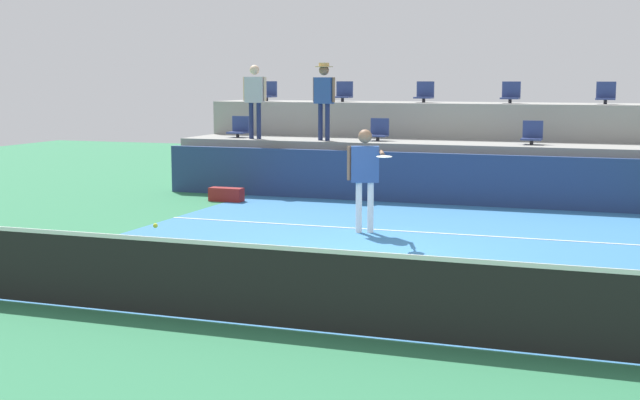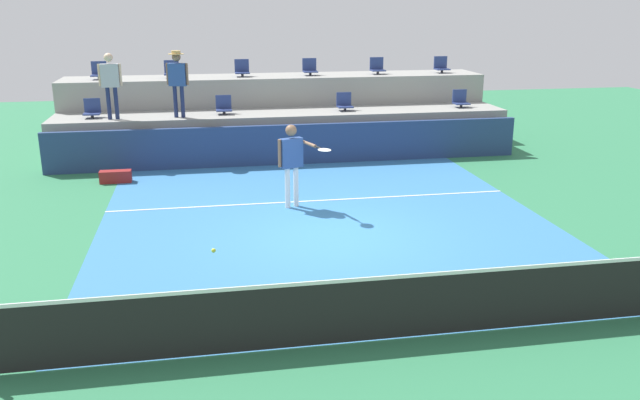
# 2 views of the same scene
# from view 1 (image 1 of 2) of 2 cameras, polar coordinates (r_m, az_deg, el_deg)

# --- Properties ---
(ground_plane) EXTENTS (40.00, 40.00, 0.00)m
(ground_plane) POSITION_cam_1_polar(r_m,az_deg,el_deg) (13.36, 2.53, -3.71)
(ground_plane) COLOR #2D754C
(court_inner_paint) EXTENTS (9.00, 10.00, 0.01)m
(court_inner_paint) POSITION_cam_1_polar(r_m,az_deg,el_deg) (14.30, 3.71, -2.93)
(court_inner_paint) COLOR teal
(court_inner_paint) RESTS_ON ground_plane
(court_service_line) EXTENTS (9.00, 0.06, 0.00)m
(court_service_line) POSITION_cam_1_polar(r_m,az_deg,el_deg) (15.63, 5.12, -2.00)
(court_service_line) COLOR white
(court_service_line) RESTS_ON ground_plane
(tennis_net) EXTENTS (10.48, 0.08, 1.07)m
(tennis_net) POSITION_cam_1_polar(r_m,az_deg,el_deg) (9.59, -4.52, -5.31)
(tennis_net) COLOR black
(tennis_net) RESTS_ON ground_plane
(sponsor_backboard) EXTENTS (13.00, 0.16, 1.10)m
(sponsor_backboard) POSITION_cam_1_polar(r_m,az_deg,el_deg) (19.02, 7.86, 1.37)
(sponsor_backboard) COLOR navy
(sponsor_backboard) RESTS_ON ground_plane
(seating_tier_lower) EXTENTS (13.00, 1.80, 1.25)m
(seating_tier_lower) POSITION_cam_1_polar(r_m,az_deg,el_deg) (20.28, 8.61, 1.97)
(seating_tier_lower) COLOR gray
(seating_tier_lower) RESTS_ON ground_plane
(seating_tier_upper) EXTENTS (13.00, 1.80, 2.10)m
(seating_tier_upper) POSITION_cam_1_polar(r_m,az_deg,el_deg) (22.01, 9.54, 3.52)
(seating_tier_upper) COLOR gray
(seating_tier_upper) RESTS_ON ground_plane
(stadium_chair_lower_far_left) EXTENTS (0.44, 0.40, 0.52)m
(stadium_chair_lower_far_left) POSITION_cam_1_polar(r_m,az_deg,el_deg) (21.80, -5.29, 4.65)
(stadium_chair_lower_far_left) COLOR #2D2D33
(stadium_chair_lower_far_left) RESTS_ON seating_tier_lower
(stadium_chair_lower_left) EXTENTS (0.44, 0.40, 0.52)m
(stadium_chair_lower_left) POSITION_cam_1_polar(r_m,az_deg,el_deg) (20.55, 3.84, 4.47)
(stadium_chair_lower_left) COLOR #2D2D33
(stadium_chair_lower_left) RESTS_ON seating_tier_lower
(stadium_chair_lower_right) EXTENTS (0.44, 0.40, 0.52)m
(stadium_chair_lower_right) POSITION_cam_1_polar(r_m,az_deg,el_deg) (19.89, 13.63, 4.15)
(stadium_chair_lower_right) COLOR #2D2D33
(stadium_chair_lower_right) RESTS_ON seating_tier_lower
(stadium_chair_upper_far_left) EXTENTS (0.44, 0.40, 0.52)m
(stadium_chair_upper_far_left) POSITION_cam_1_polar(r_m,az_deg,el_deg) (23.41, -3.42, 6.97)
(stadium_chair_upper_far_left) COLOR #2D2D33
(stadium_chair_upper_far_left) RESTS_ON seating_tier_upper
(stadium_chair_upper_left) EXTENTS (0.44, 0.40, 0.52)m
(stadium_chair_upper_left) POSITION_cam_1_polar(r_m,az_deg,el_deg) (22.67, 1.54, 6.95)
(stadium_chair_upper_left) COLOR #2D2D33
(stadium_chair_upper_left) RESTS_ON seating_tier_upper
(stadium_chair_upper_mid_left) EXTENTS (0.44, 0.40, 0.52)m
(stadium_chair_upper_mid_left) POSITION_cam_1_polar(r_m,az_deg,el_deg) (22.10, 6.81, 6.88)
(stadium_chair_upper_mid_left) COLOR #2D2D33
(stadium_chair_upper_mid_left) RESTS_ON seating_tier_upper
(stadium_chair_upper_mid_right) EXTENTS (0.44, 0.40, 0.52)m
(stadium_chair_upper_mid_right) POSITION_cam_1_polar(r_m,az_deg,el_deg) (21.73, 12.30, 6.74)
(stadium_chair_upper_mid_right) COLOR #2D2D33
(stadium_chair_upper_mid_right) RESTS_ON seating_tier_upper
(stadium_chair_upper_right) EXTENTS (0.44, 0.40, 0.52)m
(stadium_chair_upper_right) POSITION_cam_1_polar(r_m,az_deg,el_deg) (21.56, 18.09, 6.52)
(stadium_chair_upper_right) COLOR #2D2D33
(stadium_chair_upper_right) RESTS_ON seating_tier_upper
(tennis_player) EXTENTS (1.05, 1.16, 1.82)m
(tennis_player) POSITION_cam_1_polar(r_m,az_deg,el_deg) (15.25, 2.97, 2.01)
(tennis_player) COLOR white
(tennis_player) RESTS_ON ground_plane
(spectator_in_white) EXTENTS (0.61, 0.24, 1.76)m
(spectator_in_white) POSITION_cam_1_polar(r_m,az_deg,el_deg) (21.17, -4.27, 6.89)
(spectator_in_white) COLOR navy
(spectator_in_white) RESTS_ON seating_tier_lower
(spectator_with_hat) EXTENTS (0.60, 0.51, 1.80)m
(spectator_with_hat) POSITION_cam_1_polar(r_m,az_deg,el_deg) (20.52, 0.26, 7.00)
(spectator_with_hat) COLOR navy
(spectator_with_hat) RESTS_ON seating_tier_lower
(tennis_ball) EXTENTS (0.07, 0.07, 0.07)m
(tennis_ball) POSITION_cam_1_polar(r_m,az_deg,el_deg) (12.27, -10.66, -1.65)
(tennis_ball) COLOR #CCE033
(equipment_bag) EXTENTS (0.76, 0.28, 0.30)m
(equipment_bag) POSITION_cam_1_polar(r_m,az_deg,el_deg) (19.44, -6.11, 0.36)
(equipment_bag) COLOR maroon
(equipment_bag) RESTS_ON ground_plane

